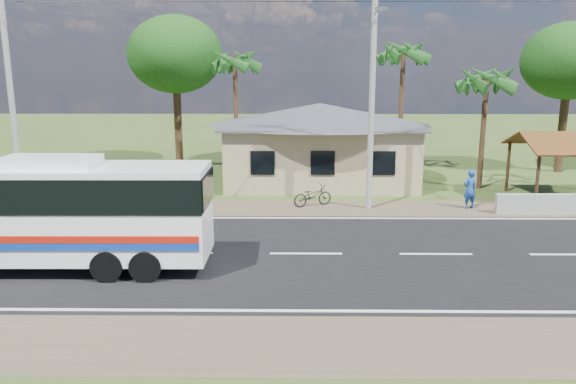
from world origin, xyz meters
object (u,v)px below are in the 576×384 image
coach_bus (23,206)px  person (470,189)px  waiting_shed (572,144)px  motorcycle (313,196)px

coach_bus → person: coach_bus is taller
person → waiting_shed: bearing=179.7°
coach_bus → waiting_shed: bearing=24.1°
waiting_shed → motorcycle: bearing=-172.9°
waiting_shed → person: 6.03m
waiting_shed → motorcycle: 12.85m
waiting_shed → person: (-5.40, -1.96, -1.82)m
coach_bus → motorcycle: 12.74m
motorcycle → coach_bus: bearing=107.1°
coach_bus → person: 18.46m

